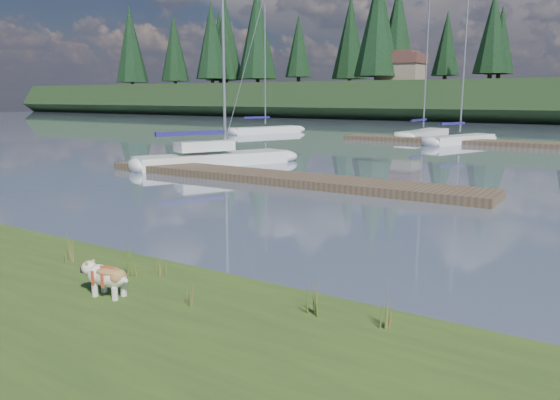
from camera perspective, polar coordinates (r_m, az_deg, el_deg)
The scene contains 20 objects.
ground at distance 39.05m, azimuth 22.08°, elevation 5.30°, with size 200.00×200.00×0.00m, color slate.
bulldog at distance 8.36m, azimuth -17.62°, elevation -7.56°, with size 0.82×0.40×0.49m.
sailboat_main at distance 26.05m, azimuth -5.84°, elevation 4.60°, with size 5.09×8.10×11.90m.
dock_near at distance 20.77m, azimuth -0.23°, elevation 2.33°, with size 16.00×2.00×0.30m, color #4C3D2C.
dock_far at distance 38.72m, azimuth 25.01°, elevation 5.26°, with size 26.00×2.20×0.30m, color #4C3D2C.
sailboat_bg_0 at distance 48.42m, azimuth -0.88°, elevation 7.39°, with size 4.15×7.58×11.02m.
sailboat_bg_1 at distance 45.40m, azimuth 15.05°, elevation 6.80°, with size 1.96×8.45×12.47m.
sailboat_bg_2 at distance 40.02m, azimuth 18.77°, elevation 6.11°, with size 3.78×7.23×10.87m.
weed_0 at distance 9.17m, azimuth -15.27°, elevation -6.18°, with size 0.17×0.14×0.59m.
weed_1 at distance 9.11m, azimuth -12.38°, elevation -6.47°, with size 0.17×0.14×0.48m.
weed_2 at distance 7.36m, azimuth 3.53°, elevation -10.18°, with size 0.17×0.14×0.56m.
weed_3 at distance 10.29m, azimuth -21.23°, elevation -4.61°, with size 0.17×0.14×0.62m.
weed_4 at distance 7.80m, azimuth -9.39°, elevation -9.67°, with size 0.17×0.14×0.37m.
weed_5 at distance 7.06m, azimuth 11.18°, elevation -11.05°, with size 0.17×0.14×0.62m.
mud_lip at distance 10.26m, azimuth -13.84°, elevation -7.36°, with size 60.00×0.50×0.14m, color #33281C.
conifer_0 at distance 98.06m, azimuth -7.16°, elevation 16.25°, with size 5.72×5.72×14.15m.
conifer_1 at distance 92.57m, azimuth 1.97°, elevation 15.81°, with size 4.40×4.40×11.30m.
conifer_2 at distance 83.40m, azimuth 10.20°, elevation 17.76°, with size 6.60×6.60×16.05m.
conifer_3 at distance 82.51m, azimuth 21.34°, elevation 16.03°, with size 4.84×4.84×12.25m.
house_0 at distance 83.61m, azimuth 12.55°, elevation 13.37°, with size 6.30×5.30×4.65m.
Camera 1 is at (7.15, -8.25, 3.22)m, focal length 35.00 mm.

